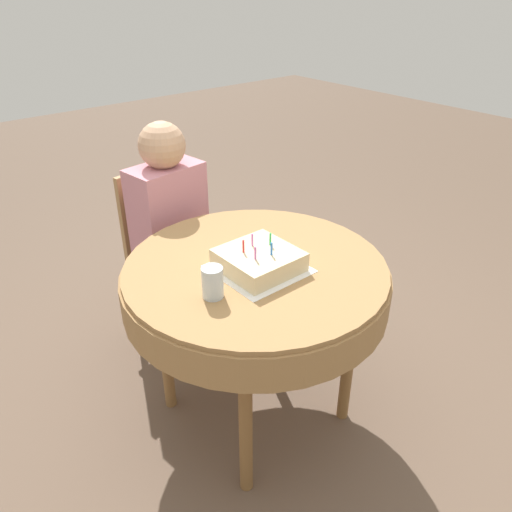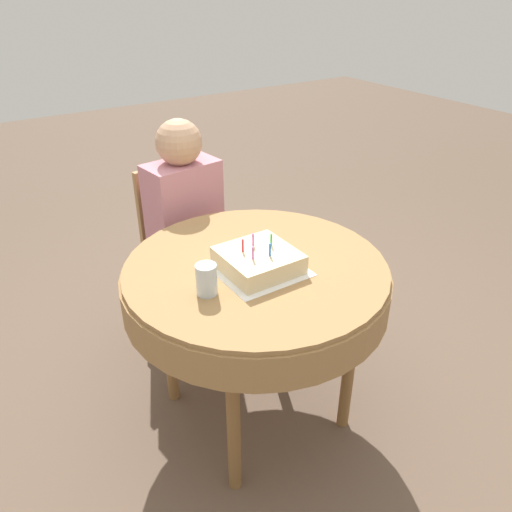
# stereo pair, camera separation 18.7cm
# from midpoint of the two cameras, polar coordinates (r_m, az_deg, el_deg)

# --- Properties ---
(ground_plane) EXTENTS (12.00, 12.00, 0.00)m
(ground_plane) POSITION_cam_midpoint_polar(r_m,az_deg,el_deg) (2.39, 2.31, -17.17)
(ground_plane) COLOR brown
(dining_table) EXTENTS (1.03, 1.03, 0.77)m
(dining_table) POSITION_cam_midpoint_polar(r_m,az_deg,el_deg) (1.95, 2.71, -3.42)
(dining_table) COLOR #9E7547
(dining_table) RESTS_ON ground_plane
(chair) EXTENTS (0.41, 0.41, 0.90)m
(chair) POSITION_cam_midpoint_polar(r_m,az_deg,el_deg) (2.65, -6.68, 0.94)
(chair) COLOR #A37A4C
(chair) RESTS_ON ground_plane
(person) EXTENTS (0.37, 0.33, 1.17)m
(person) POSITION_cam_midpoint_polar(r_m,az_deg,el_deg) (2.49, -5.83, 4.77)
(person) COLOR tan
(person) RESTS_ON ground_plane
(napkin) EXTENTS (0.31, 0.31, 0.00)m
(napkin) POSITION_cam_midpoint_polar(r_m,az_deg,el_deg) (1.87, 3.12, -1.55)
(napkin) COLOR white
(napkin) RESTS_ON dining_table
(birthday_cake) EXTENTS (0.26, 0.26, 0.12)m
(birthday_cake) POSITION_cam_midpoint_polar(r_m,az_deg,el_deg) (1.85, 3.15, -0.56)
(birthday_cake) COLOR beige
(birthday_cake) RESTS_ON dining_table
(drinking_glass) EXTENTS (0.07, 0.07, 0.11)m
(drinking_glass) POSITION_cam_midpoint_polar(r_m,az_deg,el_deg) (1.70, -2.57, -2.79)
(drinking_glass) COLOR silver
(drinking_glass) RESTS_ON dining_table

